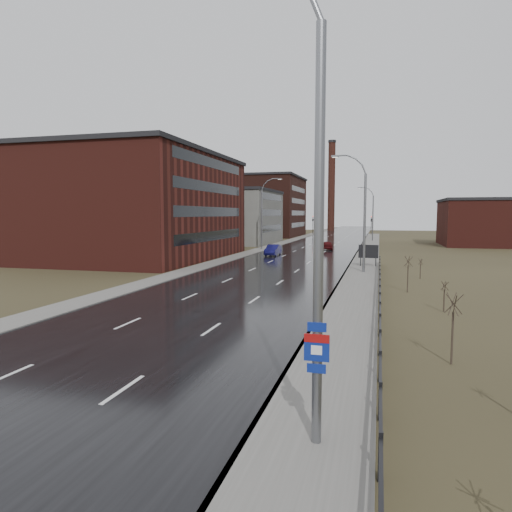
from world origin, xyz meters
The scene contains 23 objects.
road centered at (0.00, 60.00, 0.03)m, with size 14.00×300.00×0.06m, color black.
sidewalk_right centered at (8.60, 35.00, 0.09)m, with size 3.20×180.00×0.18m, color #595651.
curb_right centered at (7.08, 35.00, 0.09)m, with size 0.16×180.00×0.18m, color slate.
sidewalk_left centered at (-8.20, 60.00, 0.06)m, with size 2.40×260.00×0.12m, color #595651.
warehouse_near centered at (-20.99, 45.00, 6.76)m, with size 22.44×28.56×13.50m.
warehouse_mid centered at (-17.99, 78.00, 5.26)m, with size 16.32×20.40×10.50m.
warehouse_far centered at (-22.99, 108.00, 7.76)m, with size 26.52×24.48×15.50m.
building_right centered at (30.30, 82.00, 4.26)m, with size 18.36×16.32×8.50m.
smokestack centered at (-6.00, 150.00, 15.50)m, with size 2.70×2.70×30.70m.
streetlight_main centered at (8.47, 2.00, 6.06)m, with size 3.91×0.29×12.11m.
streetlight_right_mid centered at (8.50, 36.00, 5.84)m, with size 3.36×0.28×11.35m.
streetlight_left centered at (-7.70, 62.00, 5.84)m, with size 3.36×0.28×11.35m.
streetlight_right_far centered at (8.50, 90.00, 5.84)m, with size 3.36×0.28×11.35m.
guardrail centered at (10.30, 18.31, 0.71)m, with size 0.10×53.05×1.10m.
shrub_c centered at (12.93, 9.62, 1.45)m, with size 0.64×0.68×2.73m.
shrub_d centered at (13.91, 19.57, 0.96)m, with size 0.44×0.46×1.81m.
shrub_e centered at (12.25, 25.99, 1.42)m, with size 0.63×0.67×2.68m.
shrub_f centered at (13.75, 33.71, 0.95)m, with size 0.43×0.45×1.79m.
billboard centered at (9.10, 41.07, 1.67)m, with size 2.06×0.17×2.46m.
traffic_light_left centered at (-8.00, 120.00, 4.60)m, with size 0.58×2.73×5.30m.
traffic_light_right centered at (8.00, 120.00, 4.60)m, with size 0.58×2.73×5.30m.
car_near centered at (-3.89, 52.30, 0.73)m, with size 1.55×4.45×1.47m, color #0F0E49.
car_far centered at (2.24, 64.34, 0.71)m, with size 1.67×4.16×1.42m, color #430B0D.
Camera 1 is at (10.16, -8.64, 5.69)m, focal length 32.00 mm.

